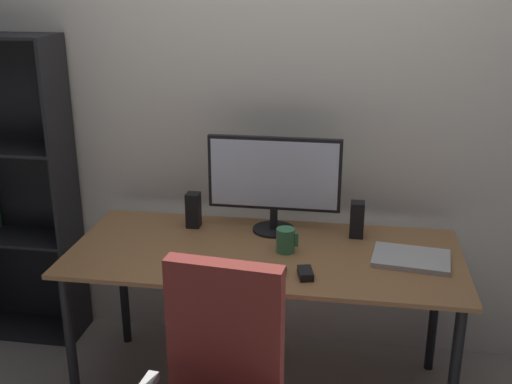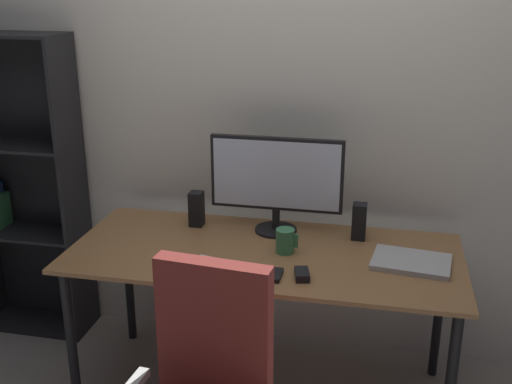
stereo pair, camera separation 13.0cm
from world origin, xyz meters
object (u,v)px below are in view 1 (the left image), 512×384
monitor (274,178)px  laptop (411,258)px  mouse (305,273)px  bookshelf (13,194)px  keyboard (250,272)px  coffee_mug (286,240)px  desk (264,266)px  speaker_left (193,210)px  speaker_right (357,219)px

monitor → laptop: bearing=-20.2°
mouse → bookshelf: 1.70m
laptop → bookshelf: 2.06m
monitor → bookshelf: bookshelf is taller
keyboard → coffee_mug: size_ratio=2.68×
desk → keyboard: (-0.03, -0.23, 0.08)m
coffee_mug → laptop: 0.54m
speaker_left → bookshelf: bookshelf is taller
keyboard → coffee_mug: 0.27m
desk → mouse: (0.20, -0.22, 0.09)m
keyboard → mouse: 0.23m
monitor → coffee_mug: 0.32m
mouse → coffee_mug: size_ratio=0.89×
laptop → desk: bearing=-172.3°
keyboard → speaker_left: 0.58m
monitor → keyboard: monitor is taller
speaker_right → speaker_left: bearing=180.0°
coffee_mug → desk: bearing=-174.9°
mouse → laptop: size_ratio=0.30×
desk → speaker_right: speaker_right is taller
coffee_mug → speaker_left: bearing=155.2°
desk → bookshelf: bookshelf is taller
coffee_mug → speaker_left: size_ratio=0.64×
speaker_left → coffee_mug: bearing=-24.8°
keyboard → bookshelf: (-1.37, 0.61, 0.05)m
laptop → mouse: bearing=-145.1°
bookshelf → monitor: bearing=-5.6°
desk → coffee_mug: 0.16m
speaker_left → speaker_right: bearing=0.0°
keyboard → speaker_left: speaker_left is taller
keyboard → bookshelf: bookshelf is taller
speaker_right → keyboard: bearing=-132.8°
speaker_left → speaker_right: (0.78, 0.00, 0.00)m
bookshelf → mouse: bearing=-20.4°
mouse → bookshelf: size_ratio=0.06×
mouse → speaker_right: 0.49m
keyboard → coffee_mug: coffee_mug is taller
coffee_mug → speaker_left: 0.52m
coffee_mug → speaker_right: bearing=35.4°
monitor → bookshelf: bearing=174.4°
monitor → laptop: size_ratio=1.93×
coffee_mug → laptop: size_ratio=0.34×
monitor → speaker_left: (-0.39, -0.01, -0.18)m
desk → bookshelf: bearing=165.1°
keyboard → laptop: laptop is taller
speaker_left → bookshelf: (-1.02, 0.15, -0.03)m
laptop → speaker_right: bearing=143.8°
keyboard → mouse: mouse is taller
monitor → laptop: (0.62, -0.23, -0.25)m
monitor → speaker_right: monitor is taller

